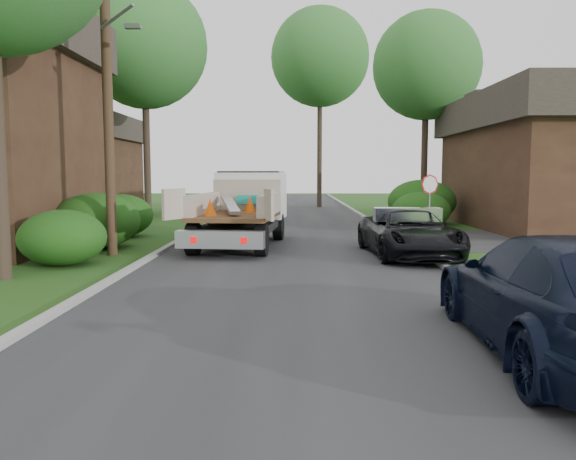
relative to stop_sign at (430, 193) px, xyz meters
The scene contains 19 objects.
ground 10.55m from the stop_sign, 120.02° to the right, with size 120.00×120.00×0.00m, color #284D16.
road 5.58m from the stop_sign, 169.11° to the left, with size 8.00×90.00×0.02m, color #28282B.
curb_left 9.51m from the stop_sign, behind, with size 0.20×90.00×0.12m, color #9E9E99.
curb_right 2.27m from the stop_sign, 137.73° to the left, with size 0.20×90.00×0.12m, color #9E9E99.
stop_sign is the anchor object (origin of this frame).
utility_pole 11.91m from the stop_sign, 159.38° to the right, with size 2.42×1.25×10.00m.
house_left_far 22.81m from the stop_sign, 145.19° to the left, with size 7.56×7.56×6.00m.
house_right 9.37m from the stop_sign, 32.66° to the left, with size 9.72×12.96×6.20m.
hedge_left_a 12.92m from the stop_sign, 152.24° to the right, with size 2.34×2.34×1.53m, color #0E3D0E.
hedge_left_b 11.99m from the stop_sign, 167.94° to the right, with size 2.86×2.86×1.87m, color #0E3D0E.
hedge_left_c 12.08m from the stop_sign, behind, with size 2.60×2.60×1.70m, color #0E3D0E.
hedge_right_a 4.15m from the stop_sign, 81.47° to the left, with size 2.60×2.60×1.70m, color #0E3D0E.
hedge_right_b 7.15m from the stop_sign, 79.48° to the left, with size 3.38×3.38×2.21m, color #0E3D0E.
tree_left_far 16.65m from the stop_sign, 147.79° to the left, with size 6.40×6.40×12.20m.
tree_right_far 13.08m from the stop_sign, 78.19° to the left, with size 6.00×6.00×11.50m.
tree_center_far 23.15m from the stop_sign, 98.66° to the left, with size 7.20×7.20×14.60m.
flatbed_truck 6.89m from the stop_sign, behind, with size 3.45×7.08×2.60m.
black_pickup 4.63m from the stop_sign, 110.82° to the right, with size 2.37×5.14×1.43m, color black.
navy_suv 13.67m from the stop_sign, 95.89° to the right, with size 2.38×5.86×1.70m, color black.
Camera 1 is at (0.12, -12.11, 2.50)m, focal length 35.00 mm.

